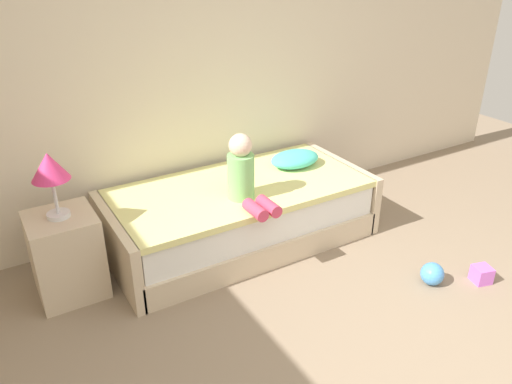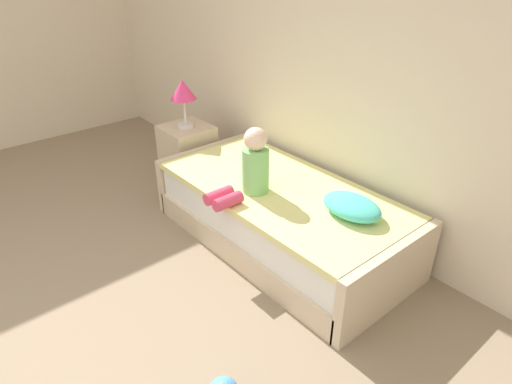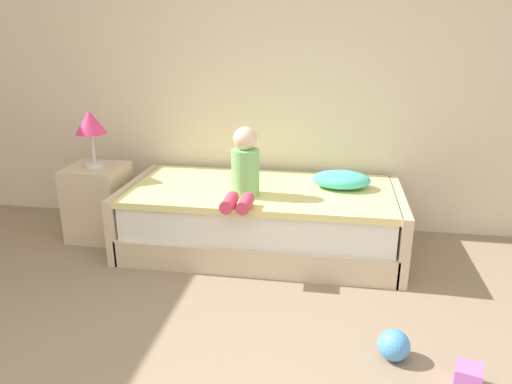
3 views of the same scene
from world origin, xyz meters
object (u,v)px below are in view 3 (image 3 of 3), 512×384
(table_lamp, at_px, (90,125))
(pillow, at_px, (341,180))
(nightstand, at_px, (99,202))
(child_figure, at_px, (244,170))
(toy_block, at_px, (468,378))
(bed, at_px, (261,219))
(toy_ball, at_px, (394,345))

(table_lamp, relative_size, pillow, 1.02)
(nightstand, distance_m, child_figure, 1.35)
(nightstand, height_order, toy_block, nightstand)
(toy_block, bearing_deg, child_figure, 138.33)
(nightstand, distance_m, pillow, 1.96)
(table_lamp, relative_size, toy_block, 3.68)
(nightstand, bearing_deg, child_figure, -10.85)
(bed, bearing_deg, pillow, 9.55)
(toy_ball, height_order, toy_block, toy_ball)
(nightstand, relative_size, toy_ball, 3.61)
(bed, relative_size, pillow, 4.80)
(bed, xyz_separation_m, toy_ball, (0.89, -1.23, -0.16))
(table_lamp, bearing_deg, toy_ball, -28.92)
(table_lamp, bearing_deg, toy_block, -28.69)
(toy_ball, relative_size, toy_block, 1.36)
(pillow, relative_size, toy_block, 3.60)
(nightstand, xyz_separation_m, pillow, (1.94, 0.09, 0.26))
(pillow, bearing_deg, child_figure, -154.32)
(pillow, bearing_deg, table_lamp, -177.45)
(child_figure, height_order, pillow, child_figure)
(bed, distance_m, nightstand, 1.35)
(nightstand, bearing_deg, bed, -0.56)
(child_figure, distance_m, toy_block, 1.87)
(toy_ball, bearing_deg, child_figure, 134.50)
(bed, distance_m, table_lamp, 1.52)
(bed, bearing_deg, child_figure, -111.14)
(table_lamp, xyz_separation_m, child_figure, (1.26, -0.24, -0.23))
(toy_block, bearing_deg, pillow, 112.73)
(nightstand, relative_size, pillow, 1.36)
(nightstand, height_order, toy_ball, nightstand)
(bed, bearing_deg, nightstand, 179.44)
(pillow, height_order, toy_ball, pillow)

